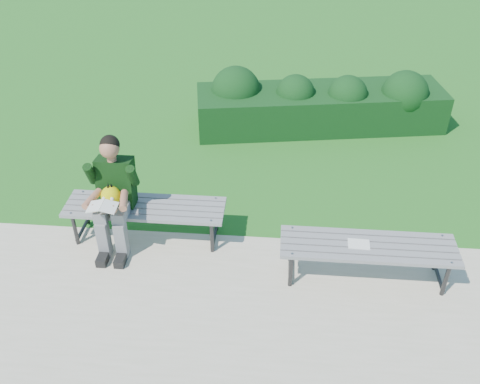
% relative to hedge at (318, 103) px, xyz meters
% --- Properties ---
extents(ground, '(80.00, 80.00, 0.00)m').
position_rel_hedge_xyz_m(ground, '(-0.75, -2.87, -0.40)').
color(ground, '#32671A').
rests_on(ground, ground).
extents(walkway, '(30.00, 3.50, 0.02)m').
position_rel_hedge_xyz_m(walkway, '(-0.75, -4.62, -0.39)').
color(walkway, '#BAAC9D').
rests_on(walkway, ground).
extents(hedge, '(3.92, 1.57, 0.95)m').
position_rel_hedge_xyz_m(hedge, '(0.00, 0.00, 0.00)').
color(hedge, '#164217').
rests_on(hedge, ground).
extents(bench_left, '(1.80, 0.50, 0.46)m').
position_rel_hedge_xyz_m(bench_left, '(-2.05, -2.97, 0.02)').
color(bench_left, gray).
rests_on(bench_left, walkway).
extents(bench_right, '(1.80, 0.50, 0.46)m').
position_rel_hedge_xyz_m(bench_right, '(0.39, -3.43, 0.02)').
color(bench_right, gray).
rests_on(bench_right, walkway).
extents(seated_boy, '(0.56, 0.76, 1.31)m').
position_rel_hedge_xyz_m(seated_boy, '(-2.35, -3.06, 0.32)').
color(seated_boy, gray).
rests_on(seated_boy, walkway).
extents(paper_sheet, '(0.23, 0.17, 0.01)m').
position_rel_hedge_xyz_m(paper_sheet, '(0.29, -3.43, 0.07)').
color(paper_sheet, white).
rests_on(paper_sheet, bench_right).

